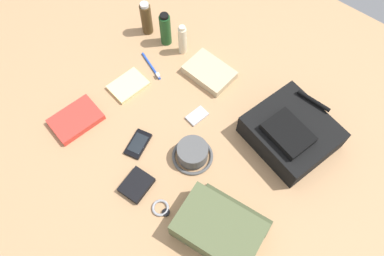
{
  "coord_description": "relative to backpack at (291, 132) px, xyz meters",
  "views": [
    {
      "loc": [
        0.42,
        -0.52,
        1.29
      ],
      "look_at": [
        0.0,
        0.0,
        0.04
      ],
      "focal_mm": 34.73,
      "sensor_mm": 36.0,
      "label": 1
    }
  ],
  "objects": [
    {
      "name": "media_player",
      "position": [
        -0.34,
        -0.15,
        -0.05
      ],
      "size": [
        0.06,
        0.09,
        0.01
      ],
      "color": "#B7B7BC",
      "rests_on": "ground_plane"
    },
    {
      "name": "wallet",
      "position": [
        -0.32,
        -0.51,
        -0.04
      ],
      "size": [
        0.1,
        0.12,
        0.02
      ],
      "primitive_type": "cube",
      "rotation": [
        0.0,
        0.0,
        0.09
      ],
      "color": "black",
      "rests_on": "ground_plane"
    },
    {
      "name": "notepad",
      "position": [
        -0.65,
        -0.22,
        -0.05
      ],
      "size": [
        0.13,
        0.16,
        0.02
      ],
      "primitive_type": "cube",
      "rotation": [
        0.0,
        0.0,
        -0.14
      ],
      "color": "beige",
      "rests_on": "ground_plane"
    },
    {
      "name": "lotion_bottle",
      "position": [
        -0.6,
        0.08,
        0.02
      ],
      "size": [
        0.04,
        0.04,
        0.15
      ],
      "color": "beige",
      "rests_on": "ground_plane"
    },
    {
      "name": "cologne_bottle",
      "position": [
        -0.8,
        0.06,
        0.02
      ],
      "size": [
        0.05,
        0.05,
        0.16
      ],
      "color": "#473319",
      "rests_on": "ground_plane"
    },
    {
      "name": "wristwatch",
      "position": [
        -0.2,
        -0.52,
        -0.05
      ],
      "size": [
        0.07,
        0.06,
        0.01
      ],
      "color": "#99999E",
      "rests_on": "ground_plane"
    },
    {
      "name": "shampoo_bottle",
      "position": [
        -0.69,
        0.07,
        0.02
      ],
      "size": [
        0.05,
        0.05,
        0.16
      ],
      "color": "#19471E",
      "rests_on": "ground_plane"
    },
    {
      "name": "ground_plane",
      "position": [
        -0.31,
        -0.22,
        -0.07
      ],
      "size": [
        2.64,
        2.02,
        0.02
      ],
      "primitive_type": "cube",
      "color": "tan",
      "rests_on": "ground"
    },
    {
      "name": "toothbrush",
      "position": [
        -0.64,
        -0.08,
        -0.05
      ],
      "size": [
        0.15,
        0.06,
        0.02
      ],
      "color": "blue",
      "rests_on": "ground_plane"
    },
    {
      "name": "cell_phone",
      "position": [
        -0.43,
        -0.39,
        -0.05
      ],
      "size": [
        0.09,
        0.13,
        0.01
      ],
      "color": "black",
      "rests_on": "ground_plane"
    },
    {
      "name": "toiletry_pouch",
      "position": [
        0.01,
        -0.45,
        -0.01
      ],
      "size": [
        0.3,
        0.26,
        0.1
      ],
      "color": "#56603D",
      "rests_on": "ground_plane"
    },
    {
      "name": "backpack",
      "position": [
        0.0,
        0.0,
        0.0
      ],
      "size": [
        0.36,
        0.34,
        0.13
      ],
      "color": "black",
      "rests_on": "ground_plane"
    },
    {
      "name": "paperback_novel",
      "position": [
        -0.69,
        -0.47,
        -0.04
      ],
      "size": [
        0.16,
        0.21,
        0.03
      ],
      "color": "red",
      "rests_on": "ground_plane"
    },
    {
      "name": "bucket_hat",
      "position": [
        -0.24,
        -0.29,
        -0.03
      ],
      "size": [
        0.16,
        0.16,
        0.07
      ],
      "color": "#555555",
      "rests_on": "ground_plane"
    },
    {
      "name": "folded_towel",
      "position": [
        -0.43,
        0.05,
        -0.04
      ],
      "size": [
        0.21,
        0.15,
        0.04
      ],
      "primitive_type": "cube",
      "rotation": [
        0.0,
        0.0,
        -0.05
      ],
      "color": "#C6B289",
      "rests_on": "ground_plane"
    }
  ]
}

